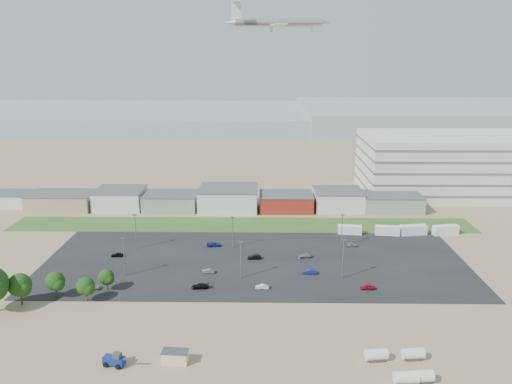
{
  "coord_description": "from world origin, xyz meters",
  "views": [
    {
      "loc": [
        7.27,
        -112.48,
        56.7
      ],
      "look_at": [
        5.27,
        22.0,
        20.0
      ],
      "focal_mm": 35.0,
      "sensor_mm": 36.0,
      "label": 1
    }
  ],
  "objects_px": {
    "parked_car_2": "(368,287)",
    "parked_car_4": "(209,271)",
    "box_trailer_a": "(350,230)",
    "parked_car_7": "(254,257)",
    "storage_tank_nw": "(376,354)",
    "parked_car_12": "(304,256)",
    "parked_car_10": "(93,287)",
    "telehandler": "(114,359)",
    "parked_car_5": "(117,255)",
    "parked_car_8": "(352,245)",
    "parked_car_3": "(200,286)",
    "parked_car_6": "(214,244)",
    "airliner": "(279,23)",
    "parked_car_13": "(262,287)",
    "portable_shed": "(175,357)",
    "parked_car_1": "(309,272)"
  },
  "relations": [
    {
      "from": "parked_car_6",
      "to": "parked_car_10",
      "type": "distance_m",
      "value": 40.57
    },
    {
      "from": "box_trailer_a",
      "to": "airliner",
      "type": "distance_m",
      "value": 95.33
    },
    {
      "from": "parked_car_12",
      "to": "parked_car_13",
      "type": "distance_m",
      "value": 23.62
    },
    {
      "from": "parked_car_2",
      "to": "parked_car_5",
      "type": "height_order",
      "value": "parked_car_2"
    },
    {
      "from": "parked_car_8",
      "to": "parked_car_10",
      "type": "xyz_separation_m",
      "value": [
        -70.41,
        -30.12,
        0.08
      ]
    },
    {
      "from": "parked_car_1",
      "to": "parked_car_5",
      "type": "relative_size",
      "value": 1.14
    },
    {
      "from": "box_trailer_a",
      "to": "parked_car_10",
      "type": "distance_m",
      "value": 82.66
    },
    {
      "from": "parked_car_5",
      "to": "parked_car_6",
      "type": "bearing_deg",
      "value": 105.27
    },
    {
      "from": "storage_tank_nw",
      "to": "parked_car_6",
      "type": "bearing_deg",
      "value": 122.03
    },
    {
      "from": "portable_shed",
      "to": "parked_car_13",
      "type": "distance_m",
      "value": 35.81
    },
    {
      "from": "telehandler",
      "to": "parked_car_5",
      "type": "relative_size",
      "value": 1.9
    },
    {
      "from": "parked_car_1",
      "to": "parked_car_7",
      "type": "relative_size",
      "value": 1.0
    },
    {
      "from": "parked_car_7",
      "to": "parked_car_13",
      "type": "xyz_separation_m",
      "value": [
        2.32,
        -18.97,
        -0.1
      ]
    },
    {
      "from": "storage_tank_nw",
      "to": "parked_car_1",
      "type": "height_order",
      "value": "storage_tank_nw"
    },
    {
      "from": "parked_car_8",
      "to": "parked_car_3",
      "type": "bearing_deg",
      "value": 125.8
    },
    {
      "from": "parked_car_6",
      "to": "parked_car_10",
      "type": "height_order",
      "value": "parked_car_6"
    },
    {
      "from": "storage_tank_nw",
      "to": "parked_car_12",
      "type": "height_order",
      "value": "storage_tank_nw"
    },
    {
      "from": "storage_tank_nw",
      "to": "box_trailer_a",
      "type": "distance_m",
      "value": 71.38
    },
    {
      "from": "parked_car_6",
      "to": "storage_tank_nw",
      "type": "bearing_deg",
      "value": -155.26
    },
    {
      "from": "parked_car_12",
      "to": "parked_car_13",
      "type": "bearing_deg",
      "value": -38.19
    },
    {
      "from": "parked_car_4",
      "to": "parked_car_13",
      "type": "relative_size",
      "value": 1.03
    },
    {
      "from": "storage_tank_nw",
      "to": "parked_car_4",
      "type": "distance_m",
      "value": 53.99
    },
    {
      "from": "parked_car_2",
      "to": "parked_car_12",
      "type": "distance_m",
      "value": 24.78
    },
    {
      "from": "parked_car_4",
      "to": "portable_shed",
      "type": "bearing_deg",
      "value": 2.07
    },
    {
      "from": "parked_car_6",
      "to": "parked_car_10",
      "type": "bearing_deg",
      "value": 129.45
    },
    {
      "from": "telehandler",
      "to": "storage_tank_nw",
      "type": "xyz_separation_m",
      "value": [
        50.05,
        2.44,
        -0.11
      ]
    },
    {
      "from": "airliner",
      "to": "parked_car_12",
      "type": "height_order",
      "value": "airliner"
    },
    {
      "from": "storage_tank_nw",
      "to": "parked_car_7",
      "type": "height_order",
      "value": "storage_tank_nw"
    },
    {
      "from": "parked_car_3",
      "to": "parked_car_12",
      "type": "height_order",
      "value": "parked_car_3"
    },
    {
      "from": "portable_shed",
      "to": "airliner",
      "type": "height_order",
      "value": "airliner"
    },
    {
      "from": "parked_car_7",
      "to": "airliner",
      "type": "bearing_deg",
      "value": 170.88
    },
    {
      "from": "portable_shed",
      "to": "box_trailer_a",
      "type": "xyz_separation_m",
      "value": [
        45.29,
        72.4,
        0.17
      ]
    },
    {
      "from": "telehandler",
      "to": "parked_car_5",
      "type": "distance_m",
      "value": 55.05
    },
    {
      "from": "box_trailer_a",
      "to": "parked_car_2",
      "type": "distance_m",
      "value": 40.69
    },
    {
      "from": "airliner",
      "to": "parked_car_2",
      "type": "height_order",
      "value": "airliner"
    },
    {
      "from": "portable_shed",
      "to": "telehandler",
      "type": "relative_size",
      "value": 0.76
    },
    {
      "from": "parked_car_2",
      "to": "parked_car_4",
      "type": "distance_m",
      "value": 42.14
    },
    {
      "from": "storage_tank_nw",
      "to": "box_trailer_a",
      "type": "bearing_deg",
      "value": 84.62
    },
    {
      "from": "parked_car_13",
      "to": "parked_car_4",
      "type": "bearing_deg",
      "value": -123.72
    },
    {
      "from": "parked_car_3",
      "to": "parked_car_7",
      "type": "height_order",
      "value": "parked_car_7"
    },
    {
      "from": "portable_shed",
      "to": "parked_car_6",
      "type": "distance_m",
      "value": 60.56
    },
    {
      "from": "parked_car_13",
      "to": "parked_car_2",
      "type": "bearing_deg",
      "value": 88.82
    },
    {
      "from": "airliner",
      "to": "parked_car_12",
      "type": "relative_size",
      "value": 10.97
    },
    {
      "from": "telehandler",
      "to": "parked_car_7",
      "type": "height_order",
      "value": "telehandler"
    },
    {
      "from": "box_trailer_a",
      "to": "parked_car_7",
      "type": "bearing_deg",
      "value": -138.82
    },
    {
      "from": "airliner",
      "to": "parked_car_13",
      "type": "xyz_separation_m",
      "value": [
        -6.36,
        -102.98,
        -69.45
      ]
    },
    {
      "from": "telehandler",
      "to": "parked_car_7",
      "type": "bearing_deg",
      "value": 77.31
    },
    {
      "from": "airliner",
      "to": "parked_car_3",
      "type": "distance_m",
      "value": 126.16
    },
    {
      "from": "parked_car_2",
      "to": "parked_car_10",
      "type": "bearing_deg",
      "value": -88.11
    },
    {
      "from": "storage_tank_nw",
      "to": "parked_car_6",
      "type": "height_order",
      "value": "storage_tank_nw"
    }
  ]
}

